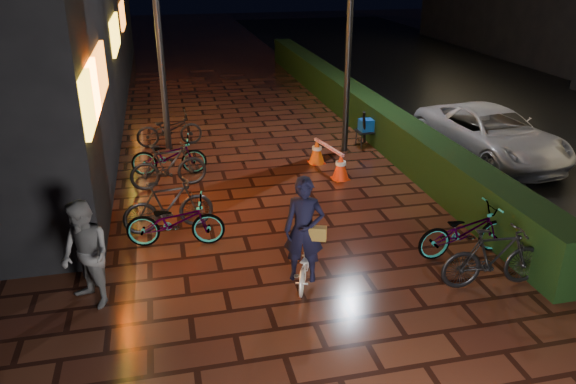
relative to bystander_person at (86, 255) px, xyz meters
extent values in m
plane|color=#381911|center=(3.58, 0.47, -0.81)|extent=(80.00, 80.00, 0.00)
cube|color=black|center=(6.88, 8.47, -0.31)|extent=(0.70, 20.00, 1.00)
imported|color=slate|center=(0.00, 0.00, 0.00)|extent=(0.97, 1.00, 1.62)
imported|color=silver|center=(9.02, 4.37, -0.19)|extent=(2.47, 4.57, 1.22)
cube|color=yellow|center=(0.13, 1.97, 1.79)|extent=(0.08, 2.00, 0.90)
cube|color=orange|center=(0.13, 3.47, 1.79)|extent=(0.08, 3.00, 0.90)
cube|color=yellow|center=(0.13, 9.47, 1.79)|extent=(0.08, 2.80, 0.90)
cube|color=orange|center=(0.13, 14.47, 1.79)|extent=(0.08, 2.20, 0.90)
cylinder|color=black|center=(5.71, 5.68, 1.91)|extent=(0.19, 0.19, 5.45)
cylinder|color=black|center=(1.31, 6.91, 2.10)|extent=(0.20, 0.20, 5.81)
imported|color=white|center=(3.15, -0.10, -0.49)|extent=(0.84, 1.30, 0.65)
imported|color=black|center=(3.12, -0.19, 0.13)|extent=(0.70, 0.58, 1.65)
cube|color=brown|center=(3.29, -0.27, 0.10)|extent=(0.31, 0.22, 0.21)
cone|color=#FF350D|center=(5.01, 3.83, -0.50)|extent=(0.39, 0.39, 0.62)
cone|color=#D84F0B|center=(4.77, 4.95, -0.50)|extent=(0.39, 0.39, 0.62)
cube|color=#F73B0D|center=(5.01, 3.83, -0.80)|extent=(0.40, 0.40, 0.03)
cube|color=red|center=(4.77, 4.95, -0.80)|extent=(0.40, 0.40, 0.03)
cube|color=red|center=(4.89, 4.39, -0.23)|extent=(0.34, 1.31, 0.06)
cube|color=black|center=(6.40, 5.92, -0.41)|extent=(0.57, 0.48, 0.04)
cylinder|color=black|center=(6.19, 5.73, -0.62)|extent=(0.03, 0.03, 0.38)
cylinder|color=black|center=(6.63, 5.75, -0.62)|extent=(0.03, 0.03, 0.38)
cylinder|color=black|center=(6.17, 6.09, -0.62)|extent=(0.03, 0.03, 0.38)
cylinder|color=black|center=(6.61, 6.11, -0.62)|extent=(0.03, 0.03, 0.38)
cube|color=#0D46B5|center=(6.40, 5.92, -0.24)|extent=(0.42, 0.36, 0.30)
cylinder|color=black|center=(6.26, 5.76, -0.26)|extent=(0.26, 0.39, 0.96)
imported|color=black|center=(1.28, 5.00, -0.36)|extent=(1.74, 0.73, 0.89)
imported|color=black|center=(1.36, 7.08, -0.36)|extent=(1.72, 0.69, 0.89)
imported|color=black|center=(1.25, 4.20, -0.32)|extent=(1.69, 0.67, 0.99)
imported|color=black|center=(1.28, 1.55, -0.36)|extent=(1.76, 0.83, 0.89)
imported|color=black|center=(1.18, 2.14, -0.32)|extent=(1.69, 0.68, 0.99)
imported|color=black|center=(5.91, -0.86, -0.32)|extent=(1.67, 0.58, 0.99)
imported|color=black|center=(5.97, 0.11, -0.36)|extent=(1.71, 0.65, 0.89)
camera|label=1|loc=(1.23, -7.34, 3.94)|focal=35.00mm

